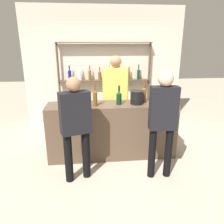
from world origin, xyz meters
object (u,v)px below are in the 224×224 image
object	(u,v)px
counter_bottle_0	(165,97)
customer_left	(76,122)
server_behind_counter	(116,92)
counter_bottle_4	(144,94)
customer_right	(163,117)
counter_bottle_2	(95,97)
counter_bottle_1	(160,96)
counter_bottle_3	(119,97)
ice_bucket	(137,97)
counter_bottle_5	(170,96)

from	to	relation	value
counter_bottle_0	customer_left	size ratio (longest dim) A/B	0.23
server_behind_counter	counter_bottle_4	bearing A→B (deg)	46.29
customer_right	server_behind_counter	world-z (taller)	server_behind_counter
counter_bottle_4	customer_left	world-z (taller)	customer_left
counter_bottle_2	customer_left	bearing A→B (deg)	-116.57
counter_bottle_1	server_behind_counter	distance (m)	1.01
counter_bottle_2	customer_right	xyz separation A→B (m)	(0.95, -0.66, -0.15)
counter_bottle_2	server_behind_counter	world-z (taller)	server_behind_counter
counter_bottle_1	counter_bottle_3	distance (m)	0.73
ice_bucket	counter_bottle_3	bearing A→B (deg)	179.22
counter_bottle_5	counter_bottle_3	bearing A→B (deg)	-178.33
counter_bottle_1	counter_bottle_3	xyz separation A→B (m)	(-0.73, -0.02, 0.00)
counter_bottle_1	customer_left	xyz separation A→B (m)	(-1.43, -0.66, -0.18)
counter_bottle_1	counter_bottle_5	xyz separation A→B (m)	(0.17, 0.00, 0.00)
counter_bottle_4	server_behind_counter	world-z (taller)	server_behind_counter
counter_bottle_1	counter_bottle_3	bearing A→B (deg)	-178.32
ice_bucket	customer_right	xyz separation A→B (m)	(0.23, -0.70, -0.12)
ice_bucket	counter_bottle_5	bearing A→B (deg)	2.92
customer_left	counter_bottle_3	bearing A→B (deg)	-66.17
counter_bottle_2	counter_bottle_4	bearing A→B (deg)	9.87
counter_bottle_3	counter_bottle_4	world-z (taller)	counter_bottle_4
counter_bottle_4	server_behind_counter	size ratio (longest dim) A/B	0.21
counter_bottle_2	counter_bottle_4	distance (m)	0.88
counter_bottle_0	counter_bottle_4	world-z (taller)	counter_bottle_4
counter_bottle_4	customer_right	distance (m)	0.82
ice_bucket	counter_bottle_2	bearing A→B (deg)	-176.45
counter_bottle_0	counter_bottle_1	world-z (taller)	counter_bottle_0
counter_bottle_0	counter_bottle_2	bearing A→B (deg)	176.32
counter_bottle_5	customer_right	distance (m)	0.82
counter_bottle_2	counter_bottle_5	bearing A→B (deg)	3.27
counter_bottle_2	counter_bottle_3	xyz separation A→B (m)	(0.41, 0.05, -0.02)
counter_bottle_3	counter_bottle_0	bearing A→B (deg)	-9.26
counter_bottle_1	ice_bucket	distance (m)	0.42
counter_bottle_0	ice_bucket	world-z (taller)	counter_bottle_0
counter_bottle_3	counter_bottle_5	bearing A→B (deg)	1.67
counter_bottle_1	customer_right	xyz separation A→B (m)	(-0.19, -0.73, -0.12)
counter_bottle_4	customer_left	xyz separation A→B (m)	(-1.16, -0.74, -0.21)
counter_bottle_2	customer_left	xyz separation A→B (m)	(-0.30, -0.59, -0.21)
counter_bottle_5	customer_right	xyz separation A→B (m)	(-0.36, -0.73, -0.12)
counter_bottle_4	customer_right	world-z (taller)	customer_right
counter_bottle_0	counter_bottle_3	distance (m)	0.76
counter_bottle_0	counter_bottle_1	distance (m)	0.15
counter_bottle_2	counter_bottle_3	world-z (taller)	counter_bottle_2
counter_bottle_0	ice_bucket	size ratio (longest dim) A/B	1.58
counter_bottle_1	counter_bottle_4	bearing A→B (deg)	163.32
counter_bottle_0	server_behind_counter	distance (m)	1.14
counter_bottle_3	counter_bottle_4	xyz separation A→B (m)	(0.46, 0.10, 0.02)
server_behind_counter	ice_bucket	bearing A→B (deg)	32.91
ice_bucket	customer_left	distance (m)	1.21
counter_bottle_5	server_behind_counter	world-z (taller)	server_behind_counter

